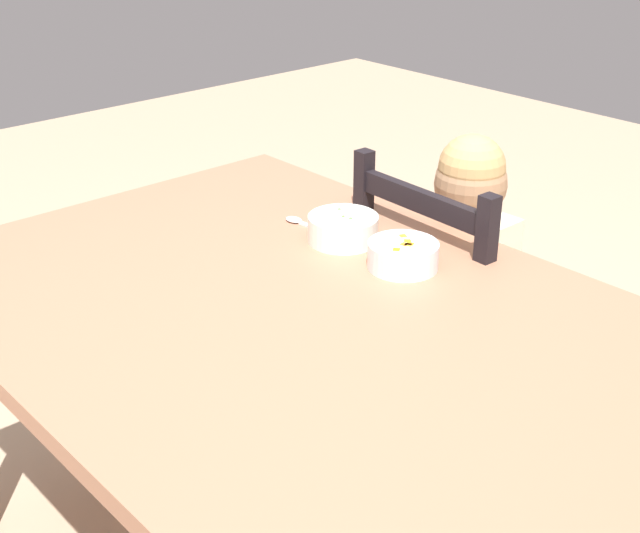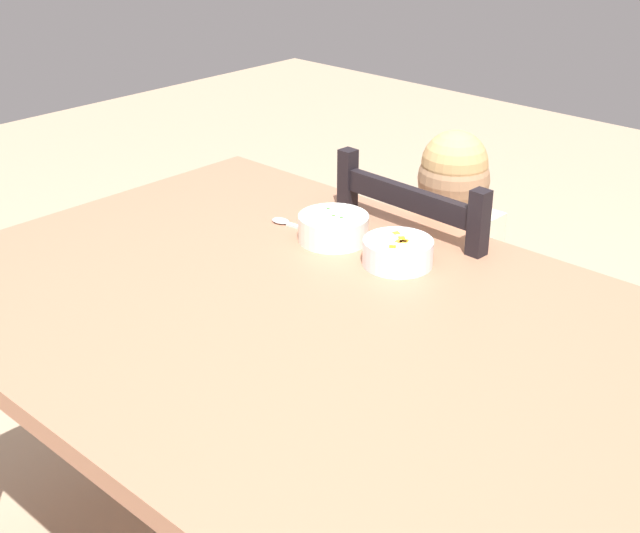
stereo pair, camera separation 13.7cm
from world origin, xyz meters
The scene contains 6 objects.
dining_table centered at (0.00, 0.00, 0.66)m, with size 1.57×1.06×0.74m.
dining_chair centered at (-0.10, 0.58, 0.43)m, with size 0.44×0.44×0.89m.
child_figure centered at (-0.10, 0.57, 0.62)m, with size 0.32×0.31×0.94m.
bowl_of_peas centered at (-0.19, 0.28, 0.78)m, with size 0.16×0.16×0.06m.
bowl_of_carrots centered at (-0.01, 0.28, 0.77)m, with size 0.15×0.15×0.06m.
spoon centered at (-0.33, 0.27, 0.75)m, with size 0.14×0.04×0.01m.
Camera 1 is at (1.09, -0.94, 1.53)m, focal length 49.11 mm.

